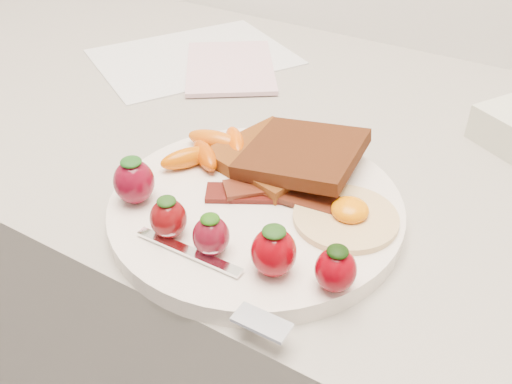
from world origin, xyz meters
The scene contains 11 objects.
counter centered at (0.00, 1.70, 0.45)m, with size 2.00×0.60×0.90m, color gray.
plate centered at (0.01, 1.53, 0.91)m, with size 0.27×0.27×0.02m, color white.
toast_lower centered at (-0.01, 1.60, 0.93)m, with size 0.10×0.10×0.01m, color #4F2609.
toast_upper centered at (0.03, 1.60, 0.94)m, with size 0.11×0.11×0.01m, color black.
fried_egg centered at (0.09, 1.55, 0.92)m, with size 0.10×0.10×0.02m.
bacon_strips centered at (0.02, 1.55, 0.92)m, with size 0.13×0.11×0.01m.
baby_carrots centered at (-0.07, 1.57, 0.93)m, with size 0.08×0.11×0.02m.
strawberries centered at (0.02, 1.46, 0.94)m, with size 0.24×0.06×0.05m.
fork centered at (0.04, 1.43, 0.92)m, with size 0.16×0.05×0.00m.
paper_sheet centered at (-0.26, 1.80, 0.90)m, with size 0.20×0.27×0.00m, color silver.
notepad centered at (-0.19, 1.79, 0.91)m, with size 0.12×0.17×0.01m, color beige.
Camera 1 is at (0.23, 1.18, 1.23)m, focal length 40.00 mm.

